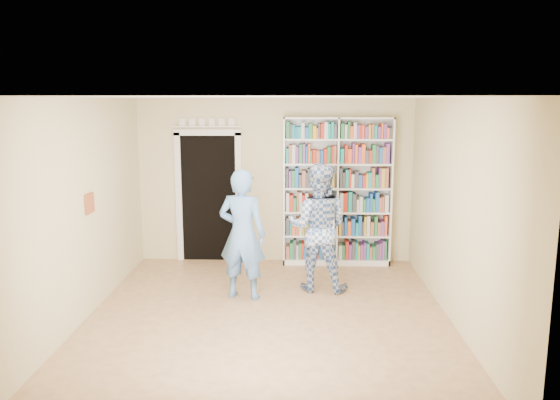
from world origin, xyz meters
The scene contains 11 objects.
floor centered at (0.00, 0.00, 0.00)m, with size 5.00×5.00×0.00m, color #8F6345.
ceiling centered at (0.00, 0.00, 2.70)m, with size 5.00×5.00×0.00m, color white.
wall_back centered at (0.00, 2.50, 1.35)m, with size 4.50×4.50×0.00m, color beige.
wall_left centered at (-2.25, 0.00, 1.35)m, with size 5.00×5.00×0.00m, color beige.
wall_right centered at (2.25, 0.00, 1.35)m, with size 5.00×5.00×0.00m, color beige.
bookshelf centered at (1.01, 2.34, 1.21)m, with size 1.75×0.33×2.40m.
doorway centered at (-1.10, 2.48, 1.18)m, with size 1.10×0.08×2.43m.
wall_art centered at (-2.23, 0.20, 1.40)m, with size 0.03×0.25×0.25m, color brown.
man_blue centered at (-0.37, 0.70, 0.89)m, with size 0.65×0.43×1.78m, color #5785C2.
man_plaid centered at (0.66, 1.08, 0.91)m, with size 0.88×0.69×1.81m, color #2F5291.
paper_sheet centered at (0.77, 0.91, 0.94)m, with size 0.20×0.01×0.28m, color white.
Camera 1 is at (0.34, -6.41, 2.67)m, focal length 35.00 mm.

